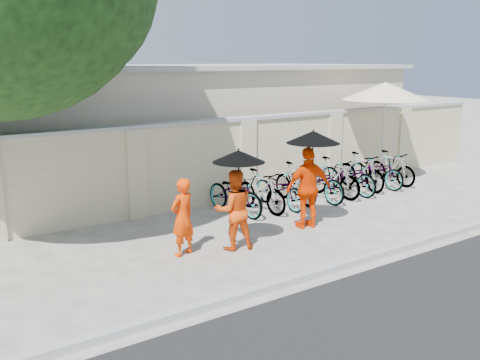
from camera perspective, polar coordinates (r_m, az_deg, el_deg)
ground at (r=10.19m, az=1.58°, el=-7.21°), size 80.00×80.00×0.00m
kerb at (r=8.95m, az=8.10°, el=-9.83°), size 40.00×0.16×0.12m
compound_wall at (r=13.04m, az=-3.14°, el=1.76°), size 20.00×0.30×2.00m
building_behind at (r=16.71m, az=-7.08°, el=6.17°), size 14.00×6.00×3.20m
monk_left at (r=9.66m, az=-6.16°, el=-3.96°), size 0.60×0.48×1.43m
monk_center at (r=9.91m, az=-0.65°, el=-3.20°), size 0.87×0.75×1.51m
parasol_center at (r=9.64m, az=-0.15°, el=2.55°), size 0.97×0.97×1.03m
monk_right at (r=11.23m, az=7.30°, el=-0.84°), size 1.07×0.61×1.72m
parasol_right at (r=10.99m, az=7.81°, el=4.57°), size 1.10×1.10×1.09m
patio_umbrella at (r=15.74m, az=15.24°, el=9.03°), size 2.40×2.40×2.86m
bike_0 at (r=12.24m, az=-0.51°, el=-1.44°), size 0.84×1.89×0.96m
bike_1 at (r=12.42m, az=2.23°, el=-1.17°), size 0.63×1.69×0.99m
bike_2 at (r=12.81m, az=4.24°, el=-0.94°), size 0.69×1.78×0.92m
bike_3 at (r=13.25m, az=5.92°, el=-0.33°), size 0.55×1.68×1.00m
bike_4 at (r=13.55m, az=8.13°, el=-0.09°), size 0.77×1.94×1.00m
bike_5 at (r=13.94m, az=9.94°, el=0.26°), size 0.67×1.75×1.03m
bike_6 at (r=14.39m, az=11.48°, el=0.47°), size 0.77×1.89×0.97m
bike_7 at (r=14.87m, az=12.81°, el=0.88°), size 0.53×1.71×1.02m
bike_8 at (r=15.30m, az=14.35°, el=0.98°), size 0.78×1.83×0.94m
bike_9 at (r=15.73m, az=15.83°, el=1.24°), size 0.57×1.62×0.96m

